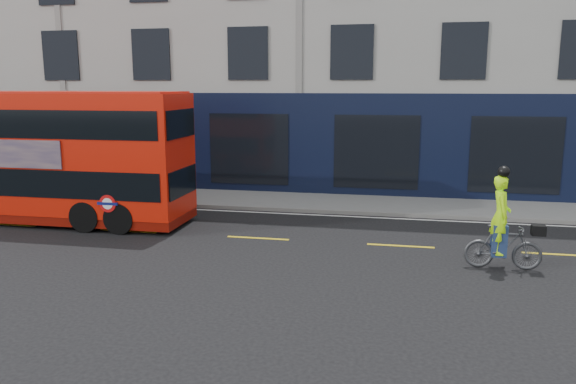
# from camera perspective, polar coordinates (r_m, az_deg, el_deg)

# --- Properties ---
(ground) EXTENTS (120.00, 120.00, 0.00)m
(ground) POSITION_cam_1_polar(r_m,az_deg,el_deg) (14.70, -4.53, -6.24)
(ground) COLOR black
(ground) RESTS_ON ground
(pavement) EXTENTS (60.00, 3.00, 0.12)m
(pavement) POSITION_cam_1_polar(r_m,az_deg,el_deg) (20.82, 0.34, -0.95)
(pavement) COLOR gray
(pavement) RESTS_ON ground
(kerb) EXTENTS (60.00, 0.12, 0.13)m
(kerb) POSITION_cam_1_polar(r_m,az_deg,el_deg) (19.38, -0.51, -1.82)
(kerb) COLOR slate
(kerb) RESTS_ON ground
(building_terrace) EXTENTS (50.00, 10.07, 15.00)m
(building_terrace) POSITION_cam_1_polar(r_m,az_deg,el_deg) (26.93, 3.10, 17.60)
(building_terrace) COLOR #A4A29B
(building_terrace) RESTS_ON ground
(road_edge_line) EXTENTS (58.00, 0.10, 0.01)m
(road_edge_line) POSITION_cam_1_polar(r_m,az_deg,el_deg) (19.11, -0.69, -2.19)
(road_edge_line) COLOR silver
(road_edge_line) RESTS_ON ground
(lane_dashes) EXTENTS (58.00, 0.12, 0.01)m
(lane_dashes) POSITION_cam_1_polar(r_m,az_deg,el_deg) (16.09, -3.07, -4.70)
(lane_dashes) COLOR gold
(lane_dashes) RESTS_ON ground
(bus) EXTENTS (10.23, 2.39, 4.11)m
(bus) POSITION_cam_1_polar(r_m,az_deg,el_deg) (19.58, -24.57, 3.40)
(bus) COLOR red
(bus) RESTS_ON ground
(cyclist) EXTENTS (1.79, 0.68, 2.47)m
(cyclist) POSITION_cam_1_polar(r_m,az_deg,el_deg) (14.17, 20.95, -4.06)
(cyclist) COLOR #434447
(cyclist) RESTS_ON ground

